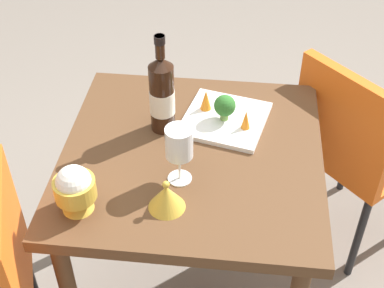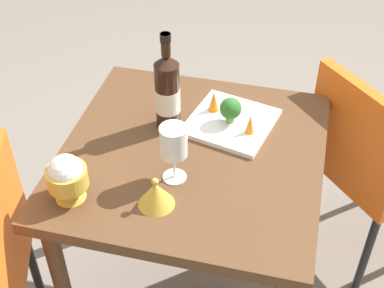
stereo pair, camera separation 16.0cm
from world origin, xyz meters
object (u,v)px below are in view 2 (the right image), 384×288
(chair_by_wall, at_px, (365,158))
(serving_plate, at_px, (231,122))
(carrot_garnish_left, at_px, (214,101))
(wine_bottle, at_px, (167,92))
(wine_glass, at_px, (174,143))
(rice_bowl, at_px, (67,177))
(broccoli_floret, at_px, (231,109))
(rice_bowl_lid, at_px, (156,194))
(carrot_garnish_right, at_px, (250,124))

(chair_by_wall, distance_m, serving_plate, 0.54)
(carrot_garnish_left, bearing_deg, wine_bottle, -143.49)
(wine_glass, distance_m, carrot_garnish_left, 0.33)
(rice_bowl, height_order, broccoli_floret, rice_bowl)
(wine_glass, distance_m, rice_bowl_lid, 0.14)
(broccoli_floret, distance_m, carrot_garnish_left, 0.08)
(wine_glass, xyz_separation_m, rice_bowl_lid, (-0.02, -0.11, -0.09))
(chair_by_wall, distance_m, rice_bowl_lid, 0.85)
(carrot_garnish_right, bearing_deg, rice_bowl_lid, -120.00)
(rice_bowl, bearing_deg, carrot_garnish_left, 56.67)
(rice_bowl, bearing_deg, chair_by_wall, 36.32)
(wine_glass, height_order, carrot_garnish_left, wine_glass)
(carrot_garnish_left, bearing_deg, rice_bowl, -123.33)
(wine_bottle, bearing_deg, carrot_garnish_left, 36.51)
(chair_by_wall, height_order, broccoli_floret, chair_by_wall)
(chair_by_wall, xyz_separation_m, wine_bottle, (-0.64, -0.24, 0.34))
(carrot_garnish_right, bearing_deg, chair_by_wall, 30.80)
(serving_plate, bearing_deg, broccoli_floret, -105.76)
(wine_glass, bearing_deg, carrot_garnish_right, 52.70)
(rice_bowl, xyz_separation_m, carrot_garnish_left, (0.30, 0.45, -0.02))
(rice_bowl_lid, height_order, carrot_garnish_right, rice_bowl_lid)
(wine_bottle, bearing_deg, carrot_garnish_right, 1.62)
(rice_bowl, bearing_deg, rice_bowl_lid, 7.44)
(broccoli_floret, bearing_deg, rice_bowl, -131.66)
(rice_bowl, height_order, carrot_garnish_left, rice_bowl)
(rice_bowl_lid, bearing_deg, serving_plate, 71.22)
(rice_bowl_lid, bearing_deg, broccoli_floret, 71.15)
(rice_bowl, xyz_separation_m, carrot_garnish_right, (0.43, 0.37, -0.03))
(wine_glass, height_order, serving_plate, wine_glass)
(rice_bowl_lid, relative_size, broccoli_floret, 1.17)
(rice_bowl, relative_size, broccoli_floret, 1.65)
(wine_glass, xyz_separation_m, carrot_garnish_right, (0.17, 0.23, -0.08))
(serving_plate, bearing_deg, rice_bowl_lid, -108.78)
(chair_by_wall, xyz_separation_m, carrot_garnish_left, (-0.52, -0.15, 0.26))
(rice_bowl, relative_size, carrot_garnish_right, 2.21)
(wine_glass, xyz_separation_m, broccoli_floret, (0.11, 0.27, -0.06))
(wine_glass, relative_size, rice_bowl, 1.26)
(serving_plate, xyz_separation_m, carrot_garnish_right, (0.07, -0.05, 0.04))
(rice_bowl_lid, xyz_separation_m, carrot_garnish_left, (0.07, 0.42, 0.01))
(wine_bottle, height_order, wine_glass, wine_bottle)
(chair_by_wall, xyz_separation_m, serving_plate, (-0.45, -0.19, 0.22))
(broccoli_floret, distance_m, carrot_garnish_right, 0.08)
(carrot_garnish_right, bearing_deg, rice_bowl, -139.27)
(rice_bowl, relative_size, carrot_garnish_left, 2.04)
(rice_bowl_lid, height_order, broccoli_floret, broccoli_floret)
(wine_glass, relative_size, carrot_garnish_right, 2.79)
(wine_bottle, height_order, carrot_garnish_right, wine_bottle)
(wine_bottle, relative_size, carrot_garnish_right, 5.06)
(chair_by_wall, xyz_separation_m, broccoli_floret, (-0.45, -0.19, 0.28))
(serving_plate, relative_size, carrot_garnish_left, 4.31)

